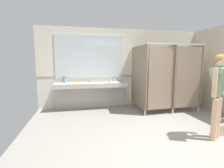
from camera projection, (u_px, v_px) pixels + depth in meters
ground_plane at (175, 150)px, 3.00m from camera, size 5.96×6.75×0.10m
wall_back at (126, 68)px, 5.85m from camera, size 5.96×0.12×2.66m
wall_back_tile_band at (126, 76)px, 5.83m from camera, size 5.96×0.01×0.06m
vanity_counter at (91, 90)px, 5.43m from camera, size 2.34×0.53×0.98m
mirror_panel at (90, 56)px, 5.46m from camera, size 2.24×0.02×1.40m
bathroom_stalls at (167, 76)px, 5.23m from camera, size 1.84×1.32×2.07m
person_standing at (219, 86)px, 3.18m from camera, size 0.55×0.55×1.69m
handbag at (222, 129)px, 3.49m from camera, size 0.27×0.11×0.38m
soap_dispenser at (64, 80)px, 5.28m from camera, size 0.07×0.07×0.21m
paper_cup at (110, 81)px, 5.33m from camera, size 0.07×0.07×0.11m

